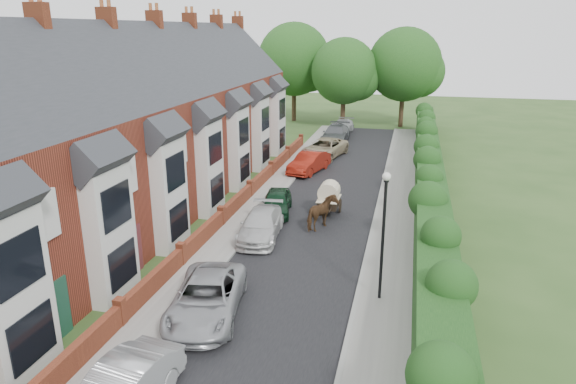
% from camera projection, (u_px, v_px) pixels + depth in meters
% --- Properties ---
extents(ground, '(140.00, 140.00, 0.00)m').
position_uv_depth(ground, '(267.00, 347.00, 16.99)').
color(ground, '#2D4C1E').
rests_on(ground, ground).
extents(road, '(6.00, 58.00, 0.02)m').
position_uv_depth(road, '(314.00, 227.00, 27.29)').
color(road, black).
rests_on(road, ground).
extents(pavement_hedge_side, '(2.20, 58.00, 0.12)m').
position_uv_depth(pavement_hedge_side, '(393.00, 233.00, 26.35)').
color(pavement_hedge_side, gray).
rests_on(pavement_hedge_side, ground).
extents(pavement_house_side, '(1.70, 58.00, 0.12)m').
position_uv_depth(pavement_house_side, '(245.00, 220.00, 28.13)').
color(pavement_house_side, gray).
rests_on(pavement_house_side, ground).
extents(kerb_hedge_side, '(0.18, 58.00, 0.13)m').
position_uv_depth(kerb_hedge_side, '(372.00, 231.00, 26.59)').
color(kerb_hedge_side, gray).
rests_on(kerb_hedge_side, ground).
extents(kerb_house_side, '(0.18, 58.00, 0.13)m').
position_uv_depth(kerb_house_side, '(259.00, 221.00, 27.95)').
color(kerb_house_side, gray).
rests_on(kerb_house_side, ground).
extents(hedge, '(2.10, 58.00, 2.85)m').
position_uv_depth(hedge, '(431.00, 207.00, 25.48)').
color(hedge, black).
rests_on(hedge, ground).
extents(terrace_row, '(9.05, 40.50, 11.50)m').
position_uv_depth(terrace_row, '(121.00, 139.00, 27.31)').
color(terrace_row, maroon).
rests_on(terrace_row, ground).
extents(garden_wall_row, '(0.35, 40.35, 1.10)m').
position_uv_depth(garden_wall_row, '(222.00, 218.00, 27.31)').
color(garden_wall_row, brown).
rests_on(garden_wall_row, ground).
extents(lamppost, '(0.32, 0.32, 5.16)m').
position_uv_depth(lamppost, '(384.00, 221.00, 18.93)').
color(lamppost, black).
rests_on(lamppost, ground).
extents(tree_far_left, '(7.14, 6.80, 9.29)m').
position_uv_depth(tree_far_left, '(348.00, 73.00, 52.96)').
color(tree_far_left, '#332316').
rests_on(tree_far_left, ground).
extents(tree_far_right, '(7.98, 7.60, 10.31)m').
position_uv_depth(tree_far_right, '(408.00, 66.00, 53.27)').
color(tree_far_right, '#332316').
rests_on(tree_far_right, ground).
extents(tree_far_back, '(8.40, 8.00, 10.82)m').
position_uv_depth(tree_far_back, '(298.00, 61.00, 56.79)').
color(tree_far_back, '#332316').
rests_on(tree_far_back, ground).
extents(car_silver_b, '(3.24, 5.49, 1.43)m').
position_uv_depth(car_silver_b, '(206.00, 298.00, 18.67)').
color(car_silver_b, '#9D9EA4').
rests_on(car_silver_b, ground).
extents(car_white, '(2.33, 4.80, 1.35)m').
position_uv_depth(car_white, '(261.00, 225.00, 25.72)').
color(car_white, silver).
rests_on(car_white, ground).
extents(car_green, '(2.20, 4.14, 1.34)m').
position_uv_depth(car_green, '(277.00, 202.00, 29.13)').
color(car_green, black).
rests_on(car_green, ground).
extents(car_red, '(2.63, 4.76, 1.49)m').
position_uv_depth(car_red, '(309.00, 162.00, 37.45)').
color(car_red, maroon).
rests_on(car_red, ground).
extents(car_beige, '(3.63, 5.84, 1.51)m').
position_uv_depth(car_beige, '(325.00, 148.00, 41.84)').
color(car_beige, tan).
rests_on(car_beige, ground).
extents(car_grey, '(2.26, 5.41, 1.56)m').
position_uv_depth(car_grey, '(336.00, 134.00, 47.39)').
color(car_grey, '#53565A').
rests_on(car_grey, ground).
extents(car_black, '(1.66, 3.85, 1.29)m').
position_uv_depth(car_black, '(336.00, 130.00, 50.12)').
color(car_black, black).
rests_on(car_black, ground).
extents(horse, '(1.64, 2.26, 1.74)m').
position_uv_depth(horse, '(322.00, 213.00, 26.76)').
color(horse, '#4B301B').
rests_on(horse, ground).
extents(horse_cart, '(1.23, 2.71, 1.95)m').
position_uv_depth(horse_cart, '(329.00, 196.00, 28.74)').
color(horse_cart, black).
rests_on(horse_cart, ground).
extents(car_extra_far, '(2.11, 4.65, 1.32)m').
position_uv_depth(car_extra_far, '(342.00, 127.00, 51.51)').
color(car_extra_far, '#AAABAF').
rests_on(car_extra_far, ground).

